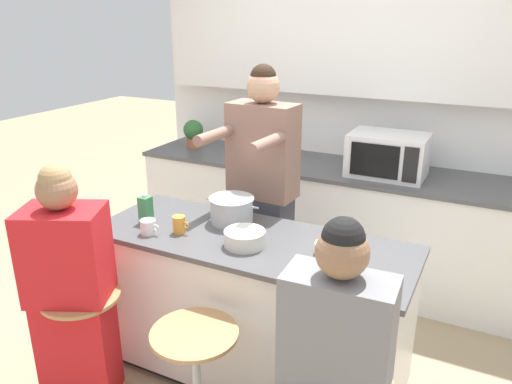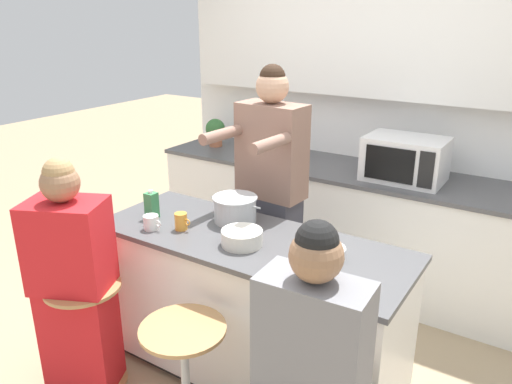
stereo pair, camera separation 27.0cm
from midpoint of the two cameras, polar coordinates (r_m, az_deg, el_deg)
name	(u,v)px [view 2 (the right image)]	position (r m, az deg, el deg)	size (l,w,h in m)	color
ground_plane	(250,372)	(3.23, 1.85, -19.92)	(16.00, 16.00, 0.00)	tan
wall_back	(372,84)	(4.11, 14.98, 11.86)	(3.45, 0.22, 2.70)	white
back_counter	(346,224)	(4.09, 12.17, -3.67)	(3.20, 0.69, 0.93)	white
kitchen_island	(250,308)	(2.96, 1.95, -13.14)	(1.80, 0.68, 0.90)	black
bar_stool_leftmost	(88,327)	(3.03, -16.22, -14.64)	(0.42, 0.42, 0.66)	tan
bar_stool_center	(185,374)	(2.62, -4.99, -20.07)	(0.42, 0.42, 0.66)	tan
person_cooking	(271,203)	(3.28, 4.03, -1.29)	(0.47, 0.58, 1.78)	#383842
person_wrapped_blanket	(74,286)	(2.89, -17.54, -10.25)	(0.49, 0.43, 1.39)	red
cooking_pot	(235,209)	(2.94, 0.23, -2.00)	(0.35, 0.27, 0.15)	#B7BABC
fruit_bowl	(242,238)	(2.65, 1.30, -5.30)	(0.22, 0.22, 0.08)	silver
mixing_bowl_steel	(328,253)	(2.57, 11.22, -6.88)	(0.18, 0.18, 0.06)	white
coffee_cup_near	(151,222)	(2.88, -9.28, -3.49)	(0.12, 0.09, 0.08)	white
coffee_cup_far	(181,221)	(2.85, -5.88, -3.41)	(0.10, 0.07, 0.10)	orange
banana_bunch	(344,282)	(2.35, 13.33, -10.03)	(0.15, 0.10, 0.05)	yellow
juice_carton	(152,205)	(3.02, -9.36, -1.54)	(0.06, 0.06, 0.18)	#38844C
microwave	(405,159)	(3.73, 18.69, 3.57)	(0.55, 0.39, 0.31)	white
potted_plant	(215,131)	(4.49, -2.94, 6.97)	(0.17, 0.17, 0.25)	#A86042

